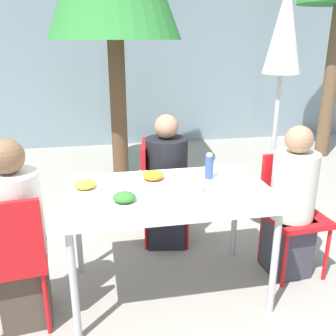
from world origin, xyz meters
TOP-DOWN VIEW (x-y plane):
  - ground_plane at (0.00, 0.00)m, footprint 24.00×24.00m
  - building_facade at (0.00, 4.08)m, footprint 10.00×0.20m
  - dining_table at (0.00, 0.00)m, footprint 1.33×0.81m
  - chair_left at (-0.96, -0.20)m, footprint 0.45×0.45m
  - person_left at (-0.92, -0.11)m, footprint 0.31×0.31m
  - chair_right at (0.96, 0.14)m, footprint 0.42×0.42m
  - person_right at (0.91, 0.06)m, footprint 0.31×0.31m
  - chair_far at (0.04, 0.72)m, footprint 0.46×0.46m
  - person_far at (0.11, 0.65)m, footprint 0.36×0.36m
  - closed_umbrella at (1.19, 0.94)m, footprint 0.36×0.36m
  - plate_0 at (-0.29, -0.15)m, footprint 0.25×0.25m
  - plate_1 at (-0.52, 0.10)m, footprint 0.25×0.25m
  - plate_2 at (-0.07, 0.17)m, footprint 0.26×0.26m
  - bottle at (0.32, 0.16)m, footprint 0.06×0.06m
  - drinking_cup at (0.18, -0.09)m, footprint 0.07×0.07m
  - salad_bowl at (0.48, 0.04)m, footprint 0.17×0.17m

SIDE VIEW (x-z plane):
  - ground_plane at x=0.00m, z-range 0.00..0.00m
  - chair_left at x=-0.96m, z-range 0.08..0.96m
  - chair_right at x=0.96m, z-range 0.08..0.96m
  - chair_far at x=0.04m, z-range 0.08..0.96m
  - person_far at x=0.11m, z-range -0.04..1.09m
  - person_right at x=0.91m, z-range -0.03..1.10m
  - person_left at x=-0.92m, z-range -0.03..1.14m
  - dining_table at x=0.00m, z-range 0.32..1.08m
  - plate_0 at x=-0.29m, z-range 0.75..0.82m
  - plate_1 at x=-0.52m, z-range 0.75..0.82m
  - plate_2 at x=-0.07m, z-range 0.75..0.82m
  - salad_bowl at x=0.48m, z-range 0.76..0.82m
  - drinking_cup at x=0.18m, z-range 0.76..0.86m
  - bottle at x=0.32m, z-range 0.76..0.94m
  - building_facade at x=0.00m, z-range 0.00..3.00m
  - closed_umbrella at x=1.19m, z-range 0.54..2.68m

